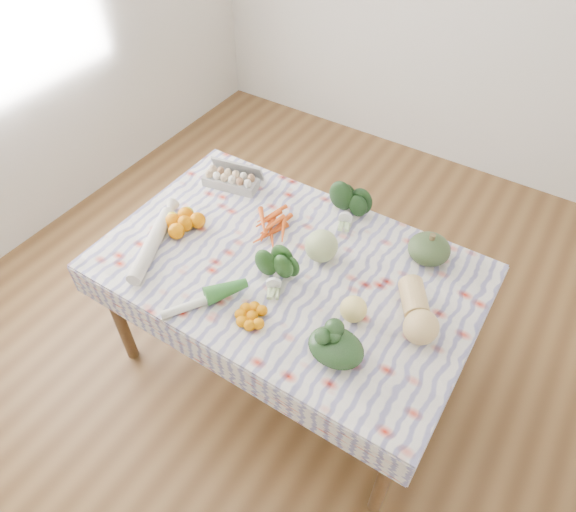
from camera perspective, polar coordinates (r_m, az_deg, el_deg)
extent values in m
plane|color=brown|center=(2.89, 0.00, -11.32)|extent=(4.50, 4.50, 0.00)
cube|color=brown|center=(2.30, 0.00, -1.55)|extent=(1.60, 1.00, 0.04)
cylinder|color=brown|center=(2.75, -18.35, -6.28)|extent=(0.06, 0.06, 0.71)
cylinder|color=brown|center=(2.26, 10.70, -22.89)|extent=(0.06, 0.06, 0.71)
cylinder|color=brown|center=(3.14, -7.09, 4.30)|extent=(0.06, 0.06, 0.71)
cylinder|color=brown|center=(2.72, 18.62, -7.23)|extent=(0.06, 0.06, 0.71)
cube|color=silver|center=(2.28, 0.00, -1.11)|extent=(1.66, 1.06, 0.01)
cube|color=#9F9F9A|center=(2.68, -6.40, 8.33)|extent=(0.30, 0.17, 0.08)
cube|color=#DD5014|center=(2.43, -1.55, 3.23)|extent=(0.24, 0.22, 0.04)
ellipsoid|color=black|center=(2.47, 6.62, 5.63)|extent=(0.22, 0.21, 0.16)
ellipsoid|color=#394F2A|center=(2.35, 15.41, 0.77)|extent=(0.22, 0.22, 0.12)
sphere|color=#A6B776|center=(2.26, 3.74, 1.13)|extent=(0.19, 0.19, 0.15)
ellipsoid|color=#DBB36D|center=(2.10, 14.21, -5.77)|extent=(0.28, 0.32, 0.14)
cube|color=orange|center=(2.46, -11.40, 3.58)|extent=(0.30, 0.30, 0.08)
ellipsoid|color=#204A1A|center=(2.17, -1.48, -1.75)|extent=(0.22, 0.22, 0.12)
cube|color=orange|center=(2.07, -4.03, -6.61)|extent=(0.21, 0.21, 0.05)
sphere|color=#EFDA74|center=(2.07, 7.28, -5.87)|extent=(0.14, 0.14, 0.11)
ellipsoid|color=#183116|center=(1.96, 5.35, -10.08)|extent=(0.27, 0.25, 0.10)
cylinder|color=beige|center=(2.40, -14.87, 1.27)|extent=(0.24, 0.46, 0.07)
cylinder|color=silver|center=(2.15, -9.32, -4.91)|extent=(0.23, 0.33, 0.04)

